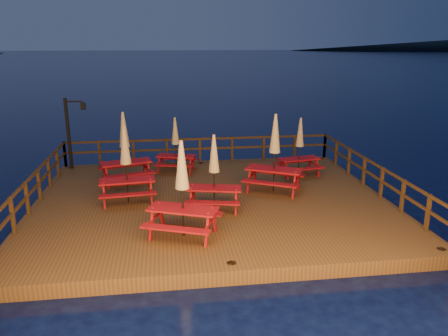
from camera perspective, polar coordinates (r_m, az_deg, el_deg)
The scene contains 12 objects.
ground at distance 15.33m, azimuth -1.63°, elevation -5.41°, with size 500.00×500.00×0.00m, color black.
deck at distance 15.26m, azimuth -1.63°, elevation -4.71°, with size 12.00×10.00×0.40m, color #4F3219.
deck_piles at distance 15.44m, azimuth -1.62°, elevation -6.45°, with size 11.44×9.44×1.40m.
railing at distance 16.63m, azimuth -2.32°, elevation 0.58°, with size 11.80×9.75×1.10m.
lamp_post at distance 19.42m, azimuth -19.28°, elevation 5.10°, with size 0.85×0.18×3.00m.
picnic_table_0 at distance 15.61m, azimuth 6.63°, elevation 2.10°, with size 2.51×2.36×2.83m.
picnic_table_1 at distance 11.95m, azimuth -5.47°, elevation -2.57°, with size 2.36×2.17×2.74m.
picnic_table_2 at distance 16.95m, azimuth -12.84°, elevation 2.77°, with size 2.27×2.03×2.73m.
picnic_table_3 at distance 18.11m, azimuth -6.35°, elevation 3.17°, with size 1.88×1.67×2.28m.
picnic_table_4 at distance 13.85m, azimuth -1.30°, elevation -0.43°, with size 2.00×1.76×2.47m.
picnic_table_5 at distance 17.74m, azimuth 9.84°, elevation 2.88°, with size 1.86×1.63×2.35m.
picnic_table_6 at distance 14.84m, azimuth -12.70°, elevation 0.63°, with size 1.97×1.68×2.62m.
Camera 1 is at (-1.49, -14.16, 5.69)m, focal length 35.00 mm.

